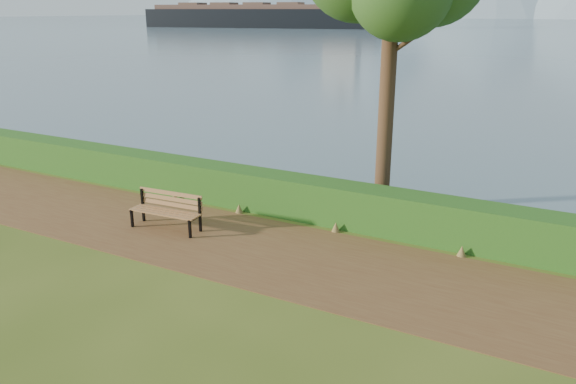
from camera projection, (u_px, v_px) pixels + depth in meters
The scene contains 5 objects.
ground at pixel (230, 250), 12.19m from camera, with size 140.00×140.00×0.00m, color #415418.
path at pixel (238, 245), 12.44m from camera, with size 40.00×3.40×0.01m, color brown.
hedge at pixel (287, 195), 14.21m from camera, with size 32.00×0.85×1.00m, color #154814.
bench at pixel (167, 208), 13.24m from camera, with size 1.79×0.64×0.88m.
cargo_ship at pixel (273, 16), 155.13m from camera, with size 70.08×23.03×21.02m.
Camera 1 is at (6.44, -9.25, 4.98)m, focal length 35.00 mm.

